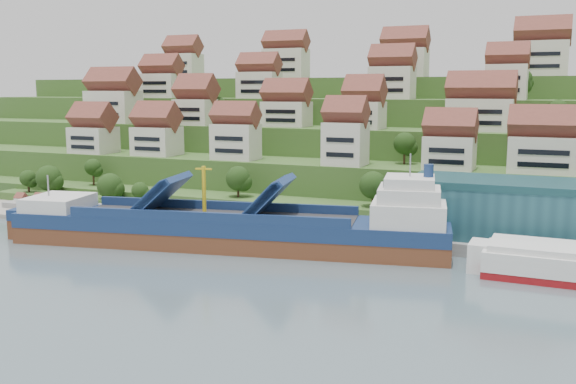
% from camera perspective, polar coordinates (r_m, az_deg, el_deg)
% --- Properties ---
extents(ground, '(300.00, 300.00, 0.00)m').
position_cam_1_polar(ground, '(111.98, -2.00, -5.15)').
color(ground, slate).
rests_on(ground, ground).
extents(quay, '(180.00, 14.00, 2.20)m').
position_cam_1_polar(quay, '(119.20, 9.87, -3.86)').
color(quay, gray).
rests_on(quay, ground).
extents(pebble_beach, '(45.00, 20.00, 1.00)m').
position_cam_1_polar(pebble_beach, '(154.04, -19.95, -1.56)').
color(pebble_beach, gray).
rests_on(pebble_beach, ground).
extents(hillside, '(260.00, 128.00, 31.00)m').
position_cam_1_polar(hillside, '(207.70, 10.22, 4.29)').
color(hillside, '#2D4C1E').
rests_on(hillside, ground).
extents(hillside_village, '(160.71, 64.33, 29.24)m').
position_cam_1_polar(hillside_village, '(166.64, 6.40, 8.01)').
color(hillside_village, silver).
rests_on(hillside_village, ground).
extents(hillside_trees, '(139.61, 62.36, 31.84)m').
position_cam_1_polar(hillside_trees, '(150.30, 2.20, 4.56)').
color(hillside_trees, '#234216').
rests_on(hillside_trees, ground).
extents(flagpole, '(1.28, 0.16, 8.00)m').
position_cam_1_polar(flagpole, '(113.71, 8.45, -1.47)').
color(flagpole, gray).
rests_on(flagpole, quay).
extents(beach_huts, '(14.40, 3.70, 2.20)m').
position_cam_1_polar(beach_huts, '(154.25, -20.84, -1.00)').
color(beach_huts, white).
rests_on(beach_huts, pebble_beach).
extents(cargo_ship, '(77.86, 26.07, 17.06)m').
position_cam_1_polar(cargo_ship, '(112.99, -4.48, -3.34)').
color(cargo_ship, brown).
rests_on(cargo_ship, ground).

